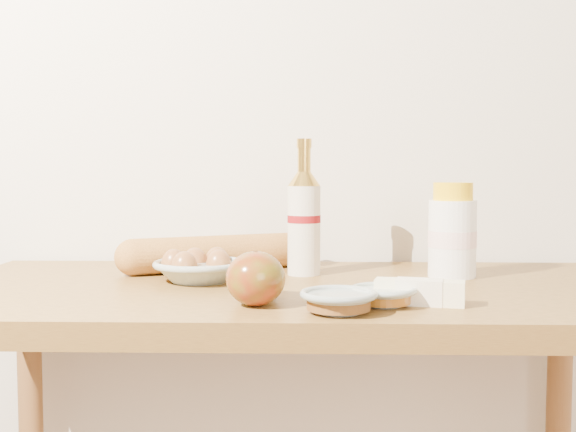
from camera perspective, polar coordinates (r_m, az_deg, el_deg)
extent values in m
cube|color=beige|center=(1.56, 0.38, 11.25)|extent=(3.50, 0.02, 2.60)
cube|color=olive|center=(1.24, 0.04, -6.38)|extent=(1.20, 0.60, 0.04)
cylinder|color=beige|center=(1.34, 1.27, -1.15)|extent=(0.07, 0.07, 0.17)
cylinder|color=maroon|center=(1.34, 1.28, -0.22)|extent=(0.07, 0.07, 0.01)
cone|color=gold|center=(1.33, 1.28, 2.95)|extent=(0.07, 0.07, 0.03)
cylinder|color=gold|center=(1.33, 1.28, 4.45)|extent=(0.03, 0.03, 0.04)
cylinder|color=gold|center=(1.34, 1.29, 5.76)|extent=(0.03, 0.03, 0.02)
cylinder|color=white|center=(1.35, 12.85, -1.76)|extent=(0.10, 0.10, 0.14)
cylinder|color=#FFD8D5|center=(1.35, 12.85, -1.76)|extent=(0.10, 0.10, 0.03)
cylinder|color=yellow|center=(1.34, 12.91, 1.91)|extent=(0.08, 0.08, 0.03)
torus|color=#95A29D|center=(1.27, -7.02, -3.78)|extent=(0.21, 0.21, 0.01)
ellipsoid|color=brown|center=(1.25, -8.19, -4.06)|extent=(0.06, 0.06, 0.06)
ellipsoid|color=brown|center=(1.27, -5.50, -3.93)|extent=(0.06, 0.06, 0.06)
ellipsoid|color=brown|center=(1.30, -7.37, -3.73)|extent=(0.06, 0.06, 0.06)
ellipsoid|color=brown|center=(1.29, -9.00, -3.83)|extent=(0.06, 0.06, 0.06)
ellipsoid|color=brown|center=(1.31, -5.63, -3.69)|extent=(0.06, 0.06, 0.06)
cylinder|color=#BD8039|center=(1.40, -5.26, -2.92)|extent=(0.34, 0.21, 0.07)
sphere|color=#BD8039|center=(1.36, -12.15, -3.21)|extent=(0.09, 0.09, 0.07)
sphere|color=#BD8039|center=(1.47, 1.13, -2.61)|extent=(0.09, 0.09, 0.07)
ellipsoid|color=maroon|center=(1.05, -2.58, -4.97)|extent=(0.10, 0.10, 0.08)
cylinder|color=#4D2F19|center=(1.04, -2.59, -3.13)|extent=(0.01, 0.01, 0.01)
ellipsoid|color=#9A0810|center=(1.11, -2.36, -4.82)|extent=(0.08, 0.08, 0.07)
cylinder|color=#54331C|center=(1.10, -2.36, -3.38)|extent=(0.01, 0.01, 0.01)
torus|color=gray|center=(1.00, 4.03, -6.18)|extent=(0.14, 0.14, 0.01)
cylinder|color=brown|center=(1.00, 4.02, -6.80)|extent=(0.12, 0.12, 0.02)
torus|color=#99A7A1|center=(1.06, 7.54, -5.79)|extent=(0.11, 0.11, 0.01)
cylinder|color=brown|center=(1.06, 7.53, -6.32)|extent=(0.09, 0.09, 0.02)
cube|color=#F3ECBC|center=(1.08, 10.34, -5.95)|extent=(0.13, 0.06, 0.04)
cube|color=#F0E6CB|center=(1.08, 10.34, -5.95)|extent=(0.07, 0.05, 0.04)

